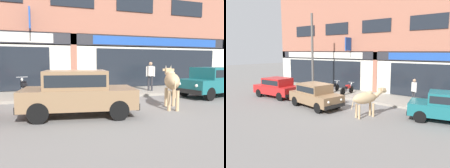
# 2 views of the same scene
# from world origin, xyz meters

# --- Properties ---
(ground_plane) EXTENTS (90.00, 90.00, 0.00)m
(ground_plane) POSITION_xyz_m (0.00, 0.00, 0.00)
(ground_plane) COLOR slate
(sidewalk) EXTENTS (19.00, 3.22, 0.13)m
(sidewalk) POSITION_xyz_m (0.00, 3.81, 0.06)
(sidewalk) COLOR gray
(sidewalk) RESTS_ON ground
(shop_building) EXTENTS (23.00, 1.40, 8.94)m
(shop_building) POSITION_xyz_m (-0.00, 5.68, 4.25)
(shop_building) COLOR #9E604C
(shop_building) RESTS_ON ground
(cow) EXTENTS (1.19, 1.98, 1.61)m
(cow) POSITION_xyz_m (2.69, -0.57, 1.01)
(cow) COLOR tan
(cow) RESTS_ON ground
(car_0) EXTENTS (3.78, 2.15, 1.46)m
(car_0) POSITION_xyz_m (-0.85, -0.70, 0.81)
(car_0) COLOR black
(car_0) RESTS_ON ground
(car_3) EXTENTS (3.81, 2.25, 1.46)m
(car_3) POSITION_xyz_m (6.24, 1.12, 0.81)
(car_3) COLOR black
(car_3) RESTS_ON ground
(motorcycle_0) EXTENTS (0.56, 1.80, 0.88)m
(motorcycle_0) POSITION_xyz_m (-2.68, 3.39, 0.51)
(motorcycle_0) COLOR black
(motorcycle_0) RESTS_ON sidewalk
(motorcycle_1) EXTENTS (0.52, 1.81, 0.88)m
(motorcycle_1) POSITION_xyz_m (-1.28, 3.34, 0.51)
(motorcycle_1) COLOR black
(motorcycle_1) RESTS_ON sidewalk
(pedestrian) EXTENTS (0.40, 0.35, 1.60)m
(pedestrian) POSITION_xyz_m (3.88, 3.21, 1.11)
(pedestrian) COLOR #2D2D33
(pedestrian) RESTS_ON sidewalk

